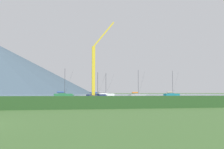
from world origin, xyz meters
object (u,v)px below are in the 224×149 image
at_px(sailboat_slip_4, 105,95).
at_px(sailboat_slip_8, 137,95).
at_px(sailboat_slip_1, 63,95).
at_px(dock_crane, 94,74).
at_px(sailboat_slip_7, 96,95).
at_px(sailboat_slip_5, 172,95).

xyz_separation_m(sailboat_slip_4, sailboat_slip_8, (8.97, -13.05, -0.08)).
bearing_deg(sailboat_slip_8, sailboat_slip_1, 128.05).
bearing_deg(dock_crane, sailboat_slip_4, 75.57).
height_order(sailboat_slip_4, dock_crane, dock_crane).
bearing_deg(sailboat_slip_1, sailboat_slip_8, -38.92).
xyz_separation_m(sailboat_slip_4, dock_crane, (-7.92, -30.78, 5.61)).
bearing_deg(sailboat_slip_4, dock_crane, -115.02).
relative_size(sailboat_slip_1, sailboat_slip_4, 1.21).
relative_size(sailboat_slip_8, dock_crane, 0.45).
distance_m(sailboat_slip_1, sailboat_slip_7, 20.76).
distance_m(sailboat_slip_4, dock_crane, 32.27).
bearing_deg(sailboat_slip_1, sailboat_slip_4, -16.53).
relative_size(sailboat_slip_4, sailboat_slip_5, 0.84).
height_order(sailboat_slip_8, dock_crane, dock_crane).
height_order(sailboat_slip_7, sailboat_slip_8, sailboat_slip_8).
relative_size(sailboat_slip_7, sailboat_slip_8, 0.87).
xyz_separation_m(sailboat_slip_7, dock_crane, (-2.69, -15.65, 5.70)).
bearing_deg(sailboat_slip_8, sailboat_slip_5, 21.01).
height_order(sailboat_slip_4, sailboat_slip_8, sailboat_slip_8).
xyz_separation_m(sailboat_slip_4, sailboat_slip_5, (28.69, 3.27, -0.03)).
relative_size(sailboat_slip_4, sailboat_slip_8, 0.97).
distance_m(sailboat_slip_1, dock_crane, 35.02).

